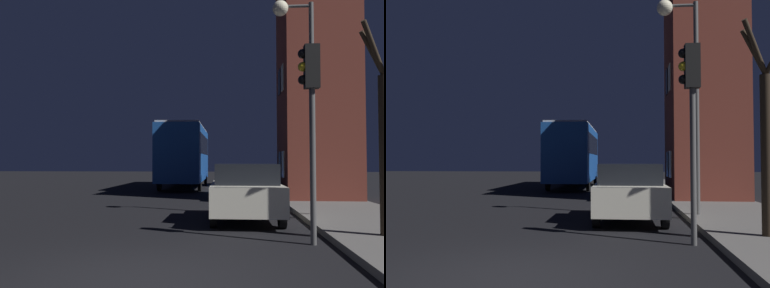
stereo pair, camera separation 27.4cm
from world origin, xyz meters
TOP-DOWN VIEW (x-y plane):
  - ground_plane at (0.00, 0.00)m, footprint 120.00×120.00m
  - brick_building at (5.09, 12.39)m, footprint 3.21×3.75m
  - streetlamp at (3.36, 6.61)m, footprint 1.20×0.47m
  - traffic_light at (2.98, 2.74)m, footprint 0.43×0.24m
  - bare_tree at (4.55, 3.08)m, footprint 0.96×0.66m
  - bus at (-1.40, 21.13)m, footprint 2.48×10.22m
  - car_near_lane at (1.79, 6.04)m, footprint 1.90×3.96m
  - car_mid_lane at (1.80, 13.65)m, footprint 1.74×4.74m
  - car_far_lane at (1.46, 23.67)m, footprint 1.84×3.98m

SIDE VIEW (x-z plane):
  - ground_plane at x=0.00m, z-range 0.00..0.00m
  - car_mid_lane at x=1.80m, z-range 0.02..1.46m
  - car_far_lane at x=1.46m, z-range 0.05..1.54m
  - car_near_lane at x=1.79m, z-range 0.02..1.63m
  - bare_tree at x=4.55m, z-range -0.07..4.35m
  - bus at x=-1.40m, z-range 0.35..4.21m
  - traffic_light at x=2.98m, z-range 0.90..4.97m
  - streetlamp at x=3.36m, z-range 1.51..7.84m
  - brick_building at x=5.09m, z-range 0.17..9.70m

